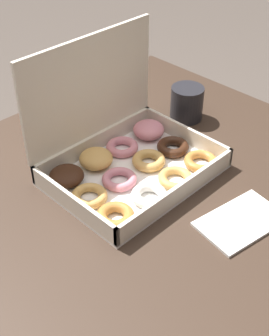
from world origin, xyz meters
name	(u,v)px	position (x,y,z in m)	size (l,w,h in m)	color
dining_table	(145,232)	(0.00, 0.00, 0.65)	(1.00, 0.91, 0.76)	#38281E
donut_box	(123,152)	(0.03, 0.09, 0.80)	(0.35, 0.26, 0.28)	white
coffee_mug	(187,102)	(0.29, 0.13, 0.80)	(0.08, 0.08, 0.08)	#232328
paper_napkin	(241,221)	(0.07, -0.19, 0.76)	(0.18, 0.13, 0.01)	white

